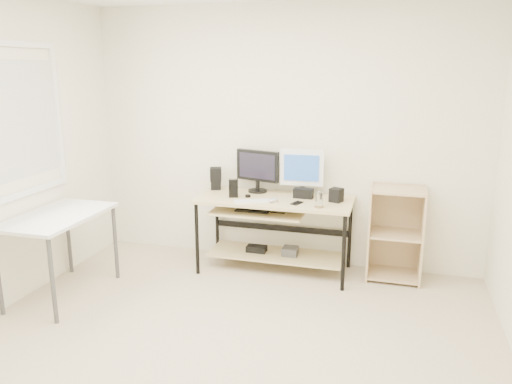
{
  "coord_description": "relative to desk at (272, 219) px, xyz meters",
  "views": [
    {
      "loc": [
        1.1,
        -2.9,
        1.98
      ],
      "look_at": [
        -0.09,
        1.3,
        0.89
      ],
      "focal_mm": 35.0,
      "sensor_mm": 36.0,
      "label": 1
    }
  ],
  "objects": [
    {
      "name": "keyboard",
      "position": [
        -0.13,
        -0.19,
        0.22
      ],
      "size": [
        0.41,
        0.25,
        0.01
      ],
      "primitive_type": "cube",
      "rotation": [
        0.0,
        0.0,
        0.39
      ],
      "color": "white",
      "rests_on": "desk"
    },
    {
      "name": "mouse",
      "position": [
        0.04,
        -0.15,
        0.23
      ],
      "size": [
        0.12,
        0.14,
        0.04
      ],
      "primitive_type": "ellipsoid",
      "rotation": [
        0.0,
        0.0,
        -0.43
      ],
      "color": "#B0B0B5",
      "rests_on": "desk"
    },
    {
      "name": "center_speaker",
      "position": [
        0.29,
        0.08,
        0.26
      ],
      "size": [
        0.19,
        0.09,
        0.09
      ],
      "primitive_type": "cube",
      "rotation": [
        0.0,
        0.0,
        -0.03
      ],
      "color": "black",
      "rests_on": "desk"
    },
    {
      "name": "drinking_glass",
      "position": [
        0.49,
        -0.21,
        0.29
      ],
      "size": [
        0.08,
        0.08,
        0.14
      ],
      "primitive_type": "cylinder",
      "rotation": [
        0.0,
        0.0,
        0.18
      ],
      "color": "white",
      "rests_on": "coaster"
    },
    {
      "name": "shelf_unit",
      "position": [
        1.18,
        0.16,
        -0.09
      ],
      "size": [
        0.5,
        0.4,
        0.9
      ],
      "color": "tan",
      "rests_on": "ground"
    },
    {
      "name": "desk",
      "position": [
        0.0,
        0.0,
        0.0
      ],
      "size": [
        1.5,
        0.65,
        0.75
      ],
      "color": "#CFBC83",
      "rests_on": "ground"
    },
    {
      "name": "coaster",
      "position": [
        0.49,
        -0.21,
        0.21
      ],
      "size": [
        0.1,
        0.1,
        0.01
      ],
      "primitive_type": "cylinder",
      "rotation": [
        0.0,
        0.0,
        0.18
      ],
      "color": "#9A7645",
      "rests_on": "desk"
    },
    {
      "name": "speaker_right",
      "position": [
        0.61,
        0.03,
        0.28
      ],
      "size": [
        0.14,
        0.14,
        0.13
      ],
      "primitive_type": "cube",
      "rotation": [
        0.0,
        0.0,
        -0.36
      ],
      "color": "black",
      "rests_on": "desk"
    },
    {
      "name": "volume_puck",
      "position": [
        -0.24,
        -0.04,
        0.22
      ],
      "size": [
        0.06,
        0.06,
        0.02
      ],
      "primitive_type": "cylinder",
      "rotation": [
        0.0,
        0.0,
        -0.01
      ],
      "color": "black",
      "rests_on": "desk"
    },
    {
      "name": "black_monitor",
      "position": [
        -0.21,
        0.2,
        0.46
      ],
      "size": [
        0.46,
        0.19,
        0.43
      ],
      "rotation": [
        0.0,
        0.0,
        -0.26
      ],
      "color": "black",
      "rests_on": "desk"
    },
    {
      "name": "room",
      "position": [
        -0.11,
        -1.62,
        0.78
      ],
      "size": [
        4.01,
        4.01,
        2.62
      ],
      "color": "#C3B296",
      "rests_on": "ground"
    },
    {
      "name": "side_table",
      "position": [
        -1.65,
        -1.06,
        0.13
      ],
      "size": [
        0.6,
        1.0,
        0.75
      ],
      "color": "white",
      "rests_on": "ground"
    },
    {
      "name": "speaker_left",
      "position": [
        -0.66,
        0.19,
        0.33
      ],
      "size": [
        0.14,
        0.14,
        0.23
      ],
      "rotation": [
        0.0,
        0.0,
        0.32
      ],
      "color": "black",
      "rests_on": "desk"
    },
    {
      "name": "audio_controller",
      "position": [
        -0.38,
        -0.07,
        0.3
      ],
      "size": [
        0.1,
        0.08,
        0.18
      ],
      "primitive_type": "cube",
      "rotation": [
        0.0,
        0.0,
        0.31
      ],
      "color": "black",
      "rests_on": "desk"
    },
    {
      "name": "white_imac",
      "position": [
        0.25,
        0.19,
        0.48
      ],
      "size": [
        0.43,
        0.14,
        0.46
      ],
      "rotation": [
        0.0,
        0.0,
        0.06
      ],
      "color": "silver",
      "rests_on": "desk"
    },
    {
      "name": "smartphone",
      "position": [
        0.27,
        -0.14,
        0.22
      ],
      "size": [
        0.11,
        0.15,
        0.01
      ],
      "primitive_type": "cube",
      "rotation": [
        0.0,
        0.0,
        -0.37
      ],
      "color": "black",
      "rests_on": "desk"
    }
  ]
}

